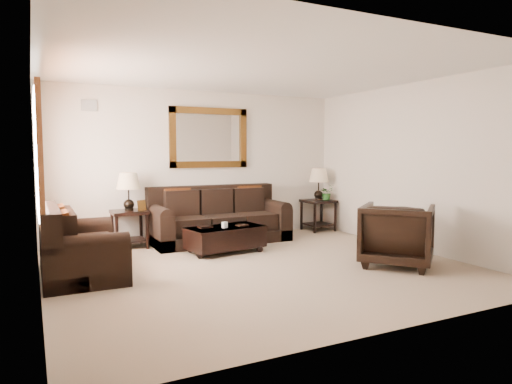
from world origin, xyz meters
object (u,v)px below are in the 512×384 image
end_table_left (129,199)px  sofa (218,221)px  end_table_right (319,190)px  coffee_table (225,236)px  armchair (397,232)px  loveseat (77,250)px

end_table_left → sofa: bearing=-5.5°
end_table_right → coffee_table: bearing=-157.1°
coffee_table → armchair: 2.61m
end_table_right → armchair: (-0.65, -2.90, -0.34)m
end_table_right → coffee_table: (-2.47, -1.04, -0.57)m
sofa → loveseat: (-2.48, -1.34, -0.02)m
end_table_right → armchair: end_table_right is taller
end_table_left → armchair: size_ratio=1.30×
loveseat → end_table_right: size_ratio=1.28×
coffee_table → loveseat: bearing=-177.8°
end_table_right → coffee_table: 2.74m
end_table_right → end_table_left: bearing=180.0°
loveseat → end_table_right: 4.96m
end_table_left → coffee_table: end_table_left is taller
coffee_table → end_table_right: bearing=13.9°
end_table_left → coffee_table: bearing=-39.0°
sofa → end_table_right: size_ratio=1.90×
end_table_right → armchair: 2.99m
loveseat → armchair: size_ratio=1.68×
sofa → armchair: (1.58, -2.76, 0.13)m
sofa → armchair: bearing=-60.1°
end_table_left → coffee_table: size_ratio=0.97×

